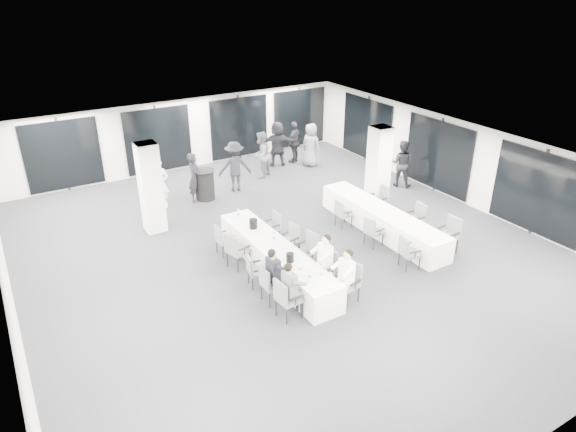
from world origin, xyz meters
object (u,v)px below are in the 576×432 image
chair_main_right_far (273,225)px  chair_side_right_near (450,232)px  banquet_table_main (276,259)px  chair_main_right_mid (309,249)px  chair_main_left_second (270,282)px  ice_bucket_far (253,224)px  chair_main_right_fourth (291,238)px  standing_guest_c (235,163)px  chair_side_right_far (380,198)px  standing_guest_f (277,141)px  standing_guest_h (402,160)px  chair_main_left_near (286,297)px  chair_main_left_far (223,238)px  chair_main_right_second (328,265)px  standing_guest_a (194,174)px  chair_side_left_mid (372,230)px  standing_guest_d (294,139)px  banquet_table_side (382,221)px  chair_main_left_fourth (235,249)px  standing_guest_g (159,180)px  chair_main_right_near (349,280)px  chair_side_right_mid (417,217)px  chair_side_left_near (408,251)px  chair_side_left_far (342,212)px  ice_bucket_near (290,258)px  standing_guest_b (261,152)px  standing_guest_e (311,142)px

chair_main_right_far → chair_side_right_near: 5.06m
banquet_table_main → chair_main_right_mid: 0.91m
chair_main_left_second → ice_bucket_far: ice_bucket_far is taller
chair_main_right_fourth → standing_guest_c: standing_guest_c is taller
chair_side_right_far → standing_guest_f: 5.85m
chair_side_right_far → standing_guest_h: size_ratio=0.48×
chair_main_left_near → chair_main_left_far: (0.01, 3.46, -0.07)m
chair_main_right_second → standing_guest_a: size_ratio=0.48×
chair_main_right_fourth → chair_side_right_far: 4.01m
chair_side_left_mid → standing_guest_d: size_ratio=0.46×
chair_side_left_mid → standing_guest_c: 6.10m
standing_guest_f → chair_main_right_far: bearing=81.7°
banquet_table_side → chair_main_left_fourth: size_ratio=4.88×
standing_guest_g → standing_guest_h: bearing=10.4°
chair_main_right_near → chair_side_right_mid: 4.31m
banquet_table_main → chair_main_right_fourth: size_ratio=5.49×
chair_main_left_near → standing_guest_a: (0.80, 7.44, 0.40)m
chair_main_right_second → chair_main_right_far: size_ratio=1.07×
chair_main_left_near → chair_main_right_mid: size_ratio=0.99×
standing_guest_a → chair_main_right_second: bearing=-131.1°
chair_main_right_far → standing_guest_c: standing_guest_c is taller
chair_side_right_mid → standing_guest_g: 8.46m
standing_guest_d → chair_side_right_near: bearing=56.3°
chair_side_left_near → chair_side_right_far: chair_side_right_far is taller
chair_main_left_near → chair_side_left_mid: 4.28m
chair_side_left_mid → standing_guest_d: (1.93, 7.41, 0.47)m
chair_main_left_second → chair_side_left_far: 4.61m
standing_guest_g → chair_main_right_mid: bearing=-41.7°
chair_main_left_fourth → chair_main_right_far: chair_main_left_fourth is taller
chair_main_left_second → chair_side_right_mid: size_ratio=0.99×
ice_bucket_near → ice_bucket_far: 2.12m
chair_side_right_near → standing_guest_a: standing_guest_a is taller
chair_side_left_near → standing_guest_c: bearing=-155.5°
banquet_table_main → ice_bucket_near: bearing=-95.5°
chair_main_right_mid → banquet_table_main: bearing=64.0°
chair_main_right_far → ice_bucket_near: bearing=158.4°
chair_main_left_near → chair_side_right_near: size_ratio=0.98×
standing_guest_b → standing_guest_e: (2.36, 0.09, -0.02)m
chair_main_right_mid → chair_side_right_near: 4.13m
standing_guest_b → chair_main_right_far: bearing=33.8°
chair_side_right_near → standing_guest_h: size_ratio=0.52×
chair_main_right_second → standing_guest_b: 7.88m
ice_bucket_near → ice_bucket_far: (0.08, 2.11, 0.02)m
standing_guest_e → standing_guest_f: standing_guest_f is taller
banquet_table_main → chair_side_left_mid: 3.11m
chair_main_left_near → chair_main_left_fourth: size_ratio=0.99×
chair_main_right_second → standing_guest_f: (3.38, 8.38, 0.51)m
chair_main_right_second → standing_guest_a: 6.80m
chair_main_right_near → chair_side_left_mid: size_ratio=1.14×
standing_guest_d → standing_guest_e: (0.34, -0.73, 0.02)m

